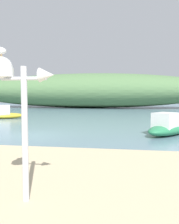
{
  "coord_description": "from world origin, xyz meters",
  "views": [
    {
      "loc": [
        5.65,
        -12.41,
        2.24
      ],
      "look_at": [
        2.51,
        7.31,
        0.88
      ],
      "focal_mm": 37.3,
      "sensor_mm": 36.0,
      "label": 1
    }
  ],
  "objects_px": {
    "mast_structure": "(12,84)",
    "motorboat_far_left": "(168,127)",
    "seagull_on_radar": "(0,50)",
    "motorboat_west_reach": "(6,114)"
  },
  "relations": [
    {
      "from": "seagull_on_radar",
      "to": "motorboat_west_reach",
      "type": "height_order",
      "value": "seagull_on_radar"
    },
    {
      "from": "mast_structure",
      "to": "motorboat_far_left",
      "type": "relative_size",
      "value": 0.7
    },
    {
      "from": "mast_structure",
      "to": "seagull_on_radar",
      "type": "height_order",
      "value": "seagull_on_radar"
    },
    {
      "from": "mast_structure",
      "to": "motorboat_far_left",
      "type": "height_order",
      "value": "mast_structure"
    },
    {
      "from": "seagull_on_radar",
      "to": "motorboat_far_left",
      "type": "distance_m",
      "value": 11.14
    },
    {
      "from": "mast_structure",
      "to": "motorboat_west_reach",
      "type": "height_order",
      "value": "mast_structure"
    },
    {
      "from": "motorboat_west_reach",
      "to": "seagull_on_radar",
      "type": "bearing_deg",
      "value": -61.36
    },
    {
      "from": "mast_structure",
      "to": "motorboat_far_left",
      "type": "distance_m",
      "value": 10.9
    },
    {
      "from": "seagull_on_radar",
      "to": "motorboat_far_left",
      "type": "bearing_deg",
      "value": 63.76
    },
    {
      "from": "mast_structure",
      "to": "seagull_on_radar",
      "type": "distance_m",
      "value": 0.69
    }
  ]
}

